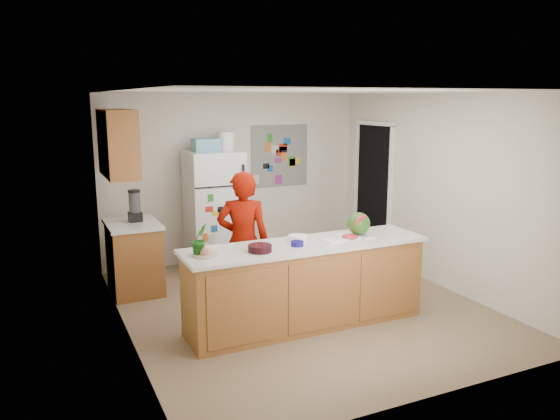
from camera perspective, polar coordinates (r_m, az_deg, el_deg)
name	(u,v)px	position (r m, az deg, el deg)	size (l,w,h in m)	color
floor	(301,307)	(6.60, 2.22, -10.08)	(4.00, 4.50, 0.02)	brown
wall_back	(234,178)	(8.30, -4.82, 3.39)	(4.00, 0.02, 2.50)	beige
wall_left	(122,219)	(5.64, -16.19, -0.92)	(0.02, 4.50, 2.50)	beige
wall_right	(440,191)	(7.37, 16.37, 1.93)	(0.02, 4.50, 2.50)	beige
ceiling	(303,91)	(6.14, 2.41, 12.36)	(4.00, 4.50, 0.02)	white
doorway	(374,192)	(8.52, 9.77, 1.92)	(0.03, 0.85, 2.04)	black
peninsula_base	(306,286)	(5.94, 2.73, -7.96)	(2.60, 0.62, 0.88)	brown
peninsula_top	(306,245)	(5.80, 2.78, -3.67)	(2.68, 0.70, 0.04)	silver
side_counter_base	(134,259)	(7.18, -14.97, -4.96)	(0.60, 0.80, 0.86)	brown
side_counter_top	(133,224)	(7.07, -15.16, -1.46)	(0.64, 0.84, 0.04)	silver
upper_cabinets	(118,143)	(6.85, -16.61, 6.70)	(0.35, 1.00, 0.80)	brown
refrigerator	(214,211)	(7.87, -6.90, -0.06)	(0.75, 0.70, 1.70)	silver
fridge_top_bin	(206,145)	(7.70, -7.78, 6.74)	(0.35, 0.28, 0.18)	#5999B2
photo_collage	(280,156)	(8.52, -0.04, 5.68)	(0.95, 0.01, 0.95)	slate
person	(243,242)	(6.25, -3.87, -3.35)	(0.60, 0.39, 1.64)	#760B01
blender_appliance	(135,207)	(7.10, -14.94, 0.34)	(0.14, 0.14, 0.38)	black
cutting_board	(355,236)	(6.12, 7.82, -2.71)	(0.39, 0.29, 0.01)	white
watermelon	(359,224)	(6.14, 8.23, -1.42)	(0.25, 0.25, 0.25)	#225115
watermelon_slice	(350,236)	(6.03, 7.30, -2.76)	(0.16, 0.16, 0.02)	red
cherry_bowl	(260,248)	(5.47, -2.11, -4.02)	(0.24, 0.24, 0.07)	black
white_bowl	(298,238)	(5.88, 1.87, -2.96)	(0.21, 0.21, 0.06)	silver
cobalt_bowl	(297,244)	(5.69, 1.82, -3.52)	(0.14, 0.14, 0.05)	#100A5E
plate	(206,255)	(5.39, -7.78, -4.67)	(0.27, 0.27, 0.02)	#C3B194
paper_towel	(333,241)	(5.88, 5.56, -3.21)	(0.20, 0.18, 0.02)	white
keys	(365,238)	(6.03, 8.83, -2.96)	(0.08, 0.04, 0.01)	gray
potted_plant	(200,239)	(5.39, -8.41, -3.02)	(0.18, 0.14, 0.32)	#0F430F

